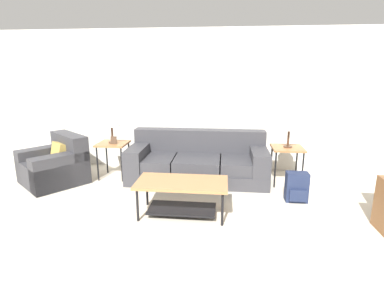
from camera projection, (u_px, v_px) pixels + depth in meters
wall_back at (203, 101)px, 5.58m from camera, size 8.54×0.06×2.60m
couch at (198, 163)px, 5.22m from camera, size 2.35×0.99×0.82m
armchair at (55, 166)px, 5.06m from camera, size 1.29×1.28×0.80m
coffee_table at (182, 190)px, 3.88m from camera, size 1.18×0.59×0.46m
side_table_left at (113, 147)px, 5.24m from camera, size 0.51×0.50×0.63m
side_table_right at (287, 151)px, 4.94m from camera, size 0.51×0.50×0.63m
table_lamp_left at (111, 121)px, 5.13m from camera, size 0.29×0.29×0.51m
table_lamp_right at (289, 124)px, 4.83m from camera, size 0.29×0.29×0.51m
backpack at (297, 187)px, 4.32m from camera, size 0.31×0.26×0.43m
picture_frame at (114, 140)px, 5.13m from camera, size 0.10×0.04×0.13m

